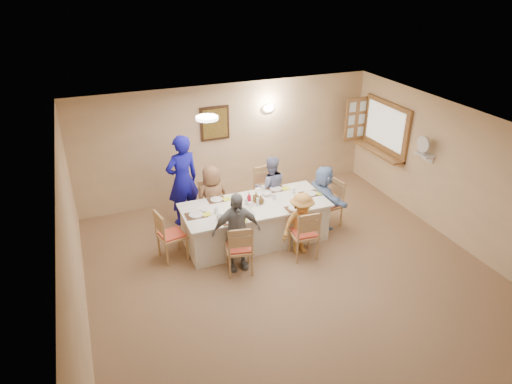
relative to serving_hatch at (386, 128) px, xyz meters
name	(u,v)px	position (x,y,z in m)	size (l,w,h in m)	color
ground	(299,283)	(-3.21, -2.40, -1.50)	(7.00, 7.00, 0.00)	#8C6746
room_walls	(303,201)	(-3.21, -2.40, 0.01)	(7.00, 7.00, 7.00)	tan
wall_picture	(215,123)	(-3.51, 1.06, 0.20)	(0.62, 0.05, 0.72)	black
wall_sconce	(269,108)	(-2.31, 1.04, 0.40)	(0.26, 0.09, 0.18)	white
ceiling_light	(207,118)	(-4.21, -0.90, 0.97)	(0.36, 0.36, 0.05)	white
serving_hatch	(386,128)	(0.00, 0.00, 0.00)	(0.06, 1.50, 1.15)	olive
hatch_sill	(378,151)	(-0.12, 0.00, -0.53)	(0.30, 1.50, 0.05)	olive
shutter_door	(356,119)	(-0.26, 0.76, 0.00)	(0.55, 0.04, 1.00)	olive
fan_shelf	(424,154)	(-0.08, -1.35, -0.10)	(0.22, 0.36, 0.03)	white
desk_fan	(424,147)	(-0.11, -1.35, 0.05)	(0.30, 0.30, 0.28)	#A5A5A8
dining_table	(255,222)	(-3.40, -0.92, -1.12)	(2.66, 1.12, 0.76)	white
chair_back_left	(211,205)	(-4.00, -0.12, -1.04)	(0.44, 0.44, 0.92)	tan
chair_back_right	(268,193)	(-2.80, -0.12, -0.99)	(0.49, 0.49, 1.02)	tan
chair_front_left	(239,247)	(-4.00, -1.72, -1.03)	(0.45, 0.45, 0.94)	tan
chair_front_right	(304,233)	(-2.80, -1.72, -1.02)	(0.46, 0.46, 0.96)	tan
chair_left_end	(172,234)	(-4.95, -0.92, -1.02)	(0.46, 0.46, 0.95)	tan
chair_right_end	(329,204)	(-1.85, -0.92, -1.03)	(0.45, 0.45, 0.94)	tan
diner_back_left	(213,198)	(-4.00, -0.24, -0.83)	(0.72, 0.53, 1.33)	brown
diner_back_right	(270,188)	(-2.80, -0.24, -0.83)	(0.74, 0.62, 1.34)	#7B7FA8
diner_front_left	(236,232)	(-4.00, -1.60, -0.79)	(0.85, 0.41, 1.41)	gray
diner_front_right	(301,224)	(-2.80, -1.60, -0.91)	(0.81, 0.53, 1.18)	gold
diner_right_end	(323,197)	(-1.98, -0.92, -0.86)	(0.41, 1.20, 1.28)	#85A7DF
caregiver	(183,180)	(-4.45, 0.23, -0.58)	(0.76, 0.59, 1.84)	#1413A3
placemat_fl	(231,221)	(-4.00, -1.34, -0.74)	(0.34, 0.25, 0.01)	#472B19
plate_fl	(231,221)	(-4.00, -1.34, -0.73)	(0.23, 0.23, 0.01)	white
napkin_fl	(242,220)	(-3.82, -1.39, -0.73)	(0.15, 0.15, 0.01)	yellow
placemat_fr	(295,209)	(-2.80, -1.34, -0.74)	(0.34, 0.25, 0.01)	#472B19
plate_fr	(295,208)	(-2.80, -1.34, -0.73)	(0.24, 0.24, 0.01)	white
napkin_fr	(305,208)	(-2.62, -1.39, -0.73)	(0.14, 0.14, 0.01)	yellow
placemat_bl	(216,200)	(-4.00, -0.50, -0.74)	(0.33, 0.24, 0.01)	#472B19
plate_bl	(216,199)	(-4.00, -0.50, -0.73)	(0.23, 0.23, 0.01)	white
napkin_bl	(227,199)	(-3.82, -0.55, -0.73)	(0.13, 0.13, 0.01)	yellow
placemat_br	(276,189)	(-2.80, -0.50, -0.74)	(0.34, 0.26, 0.01)	#472B19
plate_br	(276,189)	(-2.80, -0.50, -0.73)	(0.24, 0.24, 0.01)	white
napkin_br	(285,188)	(-2.62, -0.55, -0.73)	(0.15, 0.15, 0.01)	yellow
placemat_le	(196,215)	(-4.50, -0.92, -0.74)	(0.37, 0.27, 0.01)	#472B19
plate_le	(196,215)	(-4.50, -0.92, -0.73)	(0.25, 0.25, 0.02)	white
napkin_le	(207,214)	(-4.32, -0.97, -0.73)	(0.13, 0.13, 0.01)	yellow
placemat_re	(310,194)	(-2.28, -0.92, -0.74)	(0.37, 0.27, 0.01)	#472B19
plate_re	(310,193)	(-2.28, -0.92, -0.73)	(0.24, 0.24, 0.02)	white
napkin_re	(320,193)	(-2.10, -0.97, -0.73)	(0.14, 0.14, 0.01)	yellow
teacup_a	(220,218)	(-4.16, -1.23, -0.69)	(0.14, 0.14, 0.09)	white
teacup_b	(263,188)	(-3.03, -0.42, -0.70)	(0.11, 0.11, 0.08)	white
bowl_a	(247,213)	(-3.66, -1.21, -0.71)	(0.28, 0.28, 0.06)	white
bowl_b	(267,194)	(-3.06, -0.66, -0.71)	(0.26, 0.26, 0.06)	white
condiment_ketchup	(249,198)	(-3.49, -0.87, -0.62)	(0.10, 0.10, 0.23)	#AA0E25
condiment_brown	(256,197)	(-3.35, -0.84, -0.64)	(0.10, 0.10, 0.20)	#553C16
condiment_malt	(261,199)	(-3.29, -0.92, -0.66)	(0.14, 0.14, 0.16)	#553C16
drinking_glass	(246,202)	(-3.55, -0.87, -0.68)	(0.07, 0.07, 0.10)	silver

